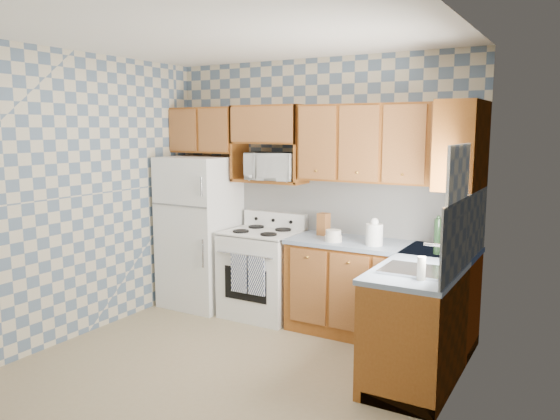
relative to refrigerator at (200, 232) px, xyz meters
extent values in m
plane|color=#887554|center=(1.27, -1.25, -0.84)|extent=(3.40, 3.40, 0.00)
cube|color=slate|center=(1.27, 0.35, 0.51)|extent=(3.40, 0.02, 2.70)
cube|color=slate|center=(2.97, -1.25, 0.51)|extent=(0.02, 3.20, 2.70)
cube|color=silver|center=(1.68, 0.34, 0.36)|extent=(2.60, 0.02, 0.56)
cube|color=silver|center=(2.96, -0.45, 0.36)|extent=(0.02, 1.60, 0.56)
cube|color=white|center=(0.00, 0.00, 0.00)|extent=(0.75, 0.70, 1.68)
cube|color=white|center=(0.80, 0.03, -0.39)|extent=(0.76, 0.65, 0.90)
cube|color=silver|center=(0.80, 0.03, 0.07)|extent=(0.76, 0.65, 0.02)
cube|color=white|center=(0.80, 0.30, 0.16)|extent=(0.76, 0.08, 0.17)
cube|color=navy|center=(0.74, -0.32, -0.31)|extent=(0.19, 0.02, 0.39)
cube|color=navy|center=(0.95, -0.32, -0.31)|extent=(0.19, 0.02, 0.39)
cube|color=brown|center=(2.10, 0.05, -0.40)|extent=(1.75, 0.60, 0.88)
cube|color=brown|center=(2.67, -0.45, -0.40)|extent=(0.60, 1.60, 0.88)
cube|color=slate|center=(2.10, 0.05, 0.06)|extent=(1.77, 0.63, 0.04)
cube|color=slate|center=(2.67, -0.45, 0.06)|extent=(0.63, 1.60, 0.04)
cube|color=brown|center=(2.10, 0.19, 1.01)|extent=(1.75, 0.33, 0.74)
cube|color=brown|center=(-0.02, 0.19, 1.13)|extent=(0.82, 0.33, 0.50)
cube|color=brown|center=(2.81, 0.00, 1.01)|extent=(0.33, 0.70, 0.74)
cube|color=brown|center=(0.80, 0.19, 0.60)|extent=(0.80, 0.33, 0.03)
imported|color=white|center=(0.87, 0.14, 0.76)|extent=(0.57, 0.42, 0.29)
cube|color=#B7B7BC|center=(2.67, -0.80, 0.09)|extent=(0.48, 0.40, 0.03)
cube|color=white|center=(2.96, -0.80, 0.61)|extent=(0.02, 0.66, 0.86)
cylinder|color=black|center=(2.67, -0.13, 0.23)|extent=(0.07, 0.07, 0.31)
cylinder|color=black|center=(2.77, -0.19, 0.22)|extent=(0.07, 0.07, 0.29)
cylinder|color=brown|center=(2.82, -0.09, 0.21)|extent=(0.07, 0.07, 0.27)
cube|color=brown|center=(1.46, 0.14, 0.19)|extent=(0.12, 0.12, 0.23)
cylinder|color=white|center=(2.08, -0.07, 0.18)|extent=(0.16, 0.16, 0.20)
cylinder|color=silver|center=(2.78, -1.01, 0.17)|extent=(0.06, 0.06, 0.17)
camera|label=1|loc=(3.79, -4.77, 1.15)|focal=35.00mm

